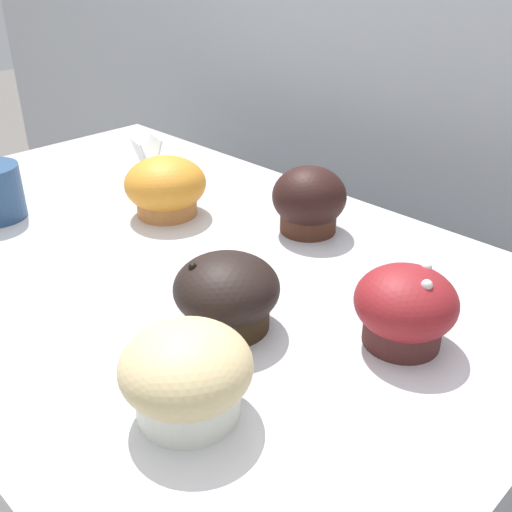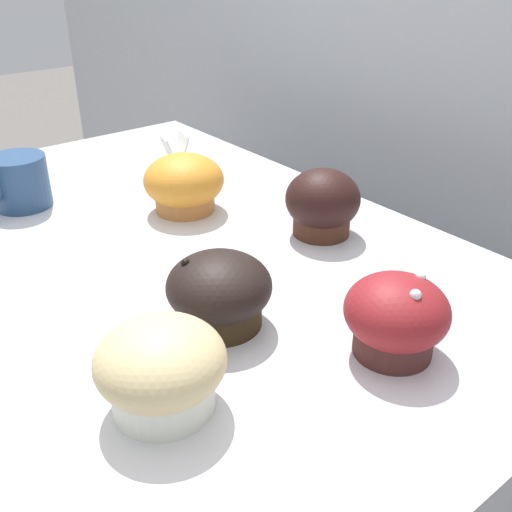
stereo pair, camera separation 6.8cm
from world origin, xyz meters
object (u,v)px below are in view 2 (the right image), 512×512
object	(u,v)px
muffin_front_center	(322,204)
muffin_front_right	(396,317)
muffin_back_left	(184,184)
muffin_back_right	(161,368)
muffin_front_left	(219,292)
coffee_cup	(19,181)

from	to	relation	value
muffin_front_center	muffin_front_right	world-z (taller)	muffin_front_center
muffin_back_left	muffin_front_right	size ratio (longest dim) A/B	1.15
muffin_back_right	muffin_front_left	distance (m)	0.13
muffin_front_center	muffin_front_right	size ratio (longest dim) A/B	0.99
muffin_front_center	muffin_front_left	bearing A→B (deg)	-69.21
muffin_back_left	coffee_cup	bearing A→B (deg)	-131.68
muffin_back_left	muffin_back_right	bearing A→B (deg)	-35.16
muffin_front_center	muffin_front_right	distance (m)	0.27
muffin_back_right	muffin_front_right	bearing A→B (deg)	71.11
muffin_front_left	muffin_front_right	size ratio (longest dim) A/B	1.08
muffin_back_right	muffin_front_left	size ratio (longest dim) A/B	1.03
muffin_front_center	coffee_cup	size ratio (longest dim) A/B	0.85
muffin_back_left	muffin_front_right	world-z (taller)	same
muffin_front_right	muffin_front_left	bearing A→B (deg)	-144.34
muffin_back_right	coffee_cup	size ratio (longest dim) A/B	0.95
muffin_front_center	muffin_back_right	size ratio (longest dim) A/B	0.89
muffin_back_left	muffin_front_left	xyz separation A→B (m)	(0.27, -0.13, -0.00)
muffin_front_center	muffin_front_right	bearing A→B (deg)	-28.88
muffin_back_right	muffin_front_right	size ratio (longest dim) A/B	1.11
muffin_back_right	muffin_front_left	world-z (taller)	muffin_back_right
muffin_front_center	coffee_cup	distance (m)	0.45
muffin_front_center	muffin_back_left	bearing A→B (deg)	-150.52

